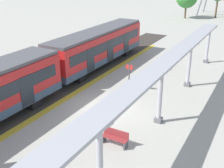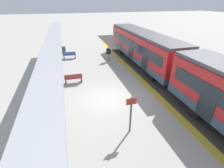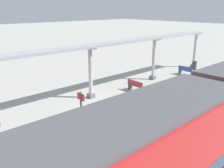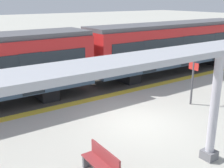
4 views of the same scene
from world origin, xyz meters
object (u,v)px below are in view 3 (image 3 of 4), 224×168
(passenger_waiting_near_edge, at_px, (222,78))
(canopy_pillar_second, at_px, (154,59))
(platform_info_sign, at_px, (81,108))
(canopy_pillar_nearest, at_px, (195,50))
(canopy_pillar_third, at_px, (90,73))
(bench_mid_platform, at_px, (186,71))
(bench_near_end, at_px, (136,86))
(trash_bin, at_px, (194,65))

(passenger_waiting_near_edge, bearing_deg, canopy_pillar_second, 12.43)
(platform_info_sign, xyz_separation_m, passenger_waiting_near_edge, (-1.92, -11.68, -0.25))
(canopy_pillar_nearest, xyz_separation_m, canopy_pillar_third, (0.00, 13.95, 0.00))
(canopy_pillar_nearest, height_order, platform_info_sign, canopy_pillar_nearest)
(platform_info_sign, height_order, passenger_waiting_near_edge, platform_info_sign)
(canopy_pillar_third, relative_size, bench_mid_platform, 2.39)
(canopy_pillar_nearest, height_order, bench_mid_platform, canopy_pillar_nearest)
(bench_near_end, bearing_deg, canopy_pillar_nearest, -83.47)
(platform_info_sign, relative_size, passenger_waiting_near_edge, 1.28)
(bench_mid_platform, height_order, passenger_waiting_near_edge, passenger_waiting_near_edge)
(bench_near_end, bearing_deg, canopy_pillar_third, 70.59)
(canopy_pillar_third, distance_m, bench_mid_platform, 10.56)
(canopy_pillar_third, bearing_deg, bench_near_end, -109.41)
(canopy_pillar_third, distance_m, platform_info_sign, 5.09)
(canopy_pillar_second, height_order, trash_bin, canopy_pillar_second)
(canopy_pillar_third, distance_m, passenger_waiting_near_edge, 9.99)
(trash_bin, relative_size, platform_info_sign, 0.41)
(canopy_pillar_nearest, height_order, passenger_waiting_near_edge, canopy_pillar_nearest)
(canopy_pillar_second, distance_m, passenger_waiting_near_edge, 5.80)
(bench_mid_platform, height_order, platform_info_sign, platform_info_sign)
(bench_mid_platform, relative_size, passenger_waiting_near_edge, 0.88)
(bench_near_end, distance_m, trash_bin, 9.57)
(bench_near_end, bearing_deg, trash_bin, -86.63)
(passenger_waiting_near_edge, bearing_deg, trash_bin, -43.69)
(canopy_pillar_nearest, relative_size, passenger_waiting_near_edge, 2.11)
(canopy_pillar_third, relative_size, platform_info_sign, 1.65)
(canopy_pillar_third, xyz_separation_m, bench_near_end, (-1.20, -3.42, -1.40))
(trash_bin, xyz_separation_m, passenger_waiting_near_edge, (-4.98, 4.76, 0.63))
(trash_bin, relative_size, passenger_waiting_near_edge, 0.52)
(bench_near_end, height_order, bench_mid_platform, same)
(passenger_waiting_near_edge, bearing_deg, bench_mid_platform, -26.40)
(canopy_pillar_nearest, bearing_deg, bench_mid_platform, 109.23)
(trash_bin, bearing_deg, bench_mid_platform, 103.05)
(canopy_pillar_third, bearing_deg, bench_mid_platform, -96.80)
(bench_mid_platform, xyz_separation_m, platform_info_sign, (-2.46, 13.85, 0.89))
(canopy_pillar_second, xyz_separation_m, passenger_waiting_near_edge, (-5.62, -1.24, -0.77))
(bench_near_end, xyz_separation_m, trash_bin, (0.56, -9.56, 0.01))
(bench_mid_platform, bearing_deg, canopy_pillar_second, 70.03)
(canopy_pillar_third, relative_size, trash_bin, 4.04)
(canopy_pillar_nearest, bearing_deg, trash_bin, 123.39)
(canopy_pillar_second, distance_m, bench_mid_platform, 3.89)
(trash_bin, bearing_deg, canopy_pillar_second, 83.89)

